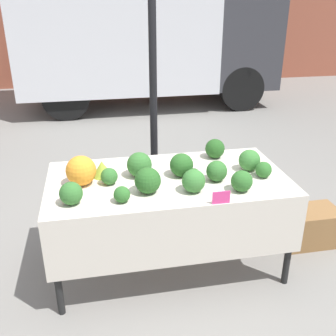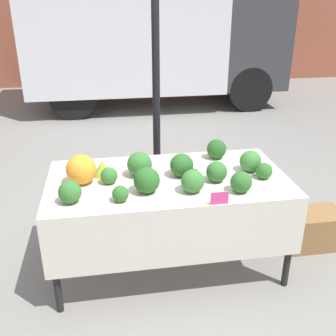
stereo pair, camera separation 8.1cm
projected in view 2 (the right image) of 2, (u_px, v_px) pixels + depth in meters
ground_plane at (168, 262)px, 3.28m from camera, size 40.00×40.00×0.00m
tent_pole at (156, 76)px, 3.53m from camera, size 0.07×0.07×2.76m
parked_truck at (148, 33)px, 7.40m from camera, size 4.79×1.83×2.59m
market_table at (169, 192)px, 2.94m from camera, size 1.80×0.94×0.78m
orange_cauliflower at (81, 170)px, 2.83m from camera, size 0.22×0.22×0.22m
romanesco_head at (103, 168)px, 2.98m from camera, size 0.15×0.15×0.12m
broccoli_head_0 at (120, 194)px, 2.60m from camera, size 0.11×0.11×0.11m
broccoli_head_1 at (264, 171)px, 2.93m from camera, size 0.12×0.12×0.12m
broccoli_head_2 at (147, 180)px, 2.71m from camera, size 0.18×0.18×0.18m
broccoli_head_3 at (140, 164)px, 2.96m from camera, size 0.19×0.19×0.19m
broccoli_head_4 at (109, 176)px, 2.85m from camera, size 0.12×0.12×0.12m
broccoli_head_5 at (217, 149)px, 3.28m from camera, size 0.16×0.16×0.16m
broccoli_head_6 at (241, 182)px, 2.72m from camera, size 0.15×0.15×0.15m
broccoli_head_7 at (250, 161)px, 3.04m from camera, size 0.17×0.17×0.17m
broccoli_head_8 at (182, 165)px, 2.96m from camera, size 0.18×0.18×0.18m
broccoli_head_9 at (217, 172)px, 2.88m from camera, size 0.16×0.16×0.16m
broccoli_head_10 at (70, 192)px, 2.58m from camera, size 0.15×0.15×0.15m
broccoli_head_11 at (193, 176)px, 2.86m from camera, size 0.11×0.11×0.11m
broccoli_head_12 at (193, 181)px, 2.72m from camera, size 0.16×0.16×0.16m
price_sign at (220, 198)px, 2.57m from camera, size 0.12×0.01×0.09m
produce_crate at (311, 228)px, 3.46m from camera, size 0.51×0.32×0.32m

